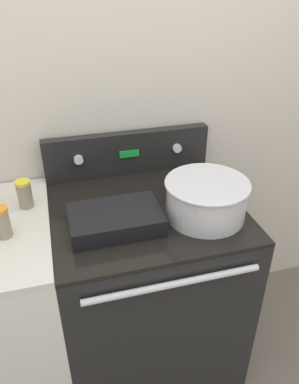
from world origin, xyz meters
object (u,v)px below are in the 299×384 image
at_px(casserole_dish, 115,218).
at_px(spice_jar_yellow_cap, 25,194).
at_px(mixing_bowl, 206,197).
at_px(ladle, 235,195).
at_px(spice_jar_orange_cap, 2,222).

height_order(casserole_dish, spice_jar_yellow_cap, spice_jar_yellow_cap).
xyz_separation_m(mixing_bowl, ladle, (0.16, 0.06, -0.06)).
distance_m(casserole_dish, spice_jar_orange_cap, 0.40).
bearing_deg(spice_jar_yellow_cap, ladle, -11.59).
distance_m(mixing_bowl, casserole_dish, 0.35).
distance_m(spice_jar_yellow_cap, spice_jar_orange_cap, 0.19).
height_order(ladle, spice_jar_orange_cap, spice_jar_orange_cap).
relative_size(mixing_bowl, casserole_dish, 0.95).
bearing_deg(casserole_dish, spice_jar_yellow_cap, 146.01).
distance_m(casserole_dish, spice_jar_yellow_cap, 0.38).
bearing_deg(ladle, spice_jar_orange_cap, -179.43).
bearing_deg(mixing_bowl, spice_jar_orange_cap, 175.69).
distance_m(mixing_bowl, ladle, 0.18).
bearing_deg(spice_jar_orange_cap, ladle, 0.57).
height_order(spice_jar_yellow_cap, spice_jar_orange_cap, spice_jar_orange_cap).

